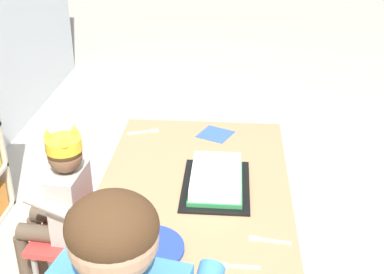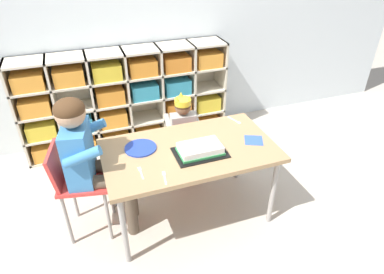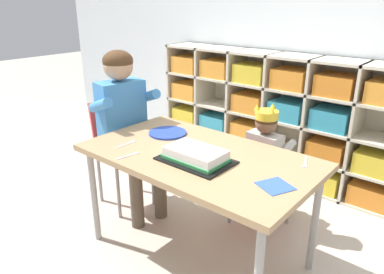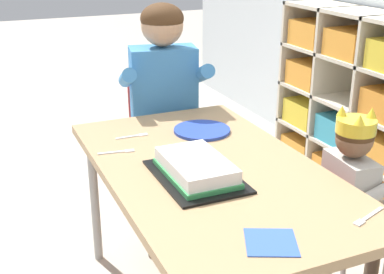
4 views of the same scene
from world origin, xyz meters
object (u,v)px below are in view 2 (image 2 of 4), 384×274
Objects in this scene: classroom_chair_adult_side at (77,180)px; fork_near_cake_tray at (235,121)px; birthday_cake_on_tray at (200,150)px; fork_beside_plate_stack at (141,172)px; activity_table at (190,154)px; paper_plate_stack at (141,148)px; classroom_chair_blue at (185,145)px; adult_helper_seated at (89,153)px; fork_by_napkin at (165,177)px; child_with_crown at (182,125)px.

fork_near_cake_tray is at bearing -72.49° from classroom_chair_adult_side.
birthday_cake_on_tray is 0.54m from fork_near_cake_tray.
fork_beside_plate_stack is 0.96m from fork_near_cake_tray.
classroom_chair_adult_side is at bearing -123.30° from fork_beside_plate_stack.
paper_plate_stack is (-0.33, 0.11, 0.06)m from activity_table.
paper_plate_stack is at bearing 160.74° from activity_table.
birthday_cake_on_tray is 2.62× the size of fork_near_cake_tray.
fork_beside_plate_stack is at bearing -102.05° from paper_plate_stack.
paper_plate_stack reaches higher than fork_near_cake_tray.
classroom_chair_blue is at bearing 36.01° from paper_plate_stack.
classroom_chair_blue is at bearing 75.57° from activity_table.
activity_table is 5.42× the size of paper_plate_stack.
adult_helper_seated reaches higher than birthday_cake_on_tray.
fork_near_cake_tray is (0.74, 0.51, 0.00)m from fork_by_napkin.
birthday_cake_on_tray is at bearing 88.26° from classroom_chair_blue.
fork_near_cake_tray is (0.37, -0.18, 0.27)m from classroom_chair_blue.
fork_near_cake_tray is at bearing 9.71° from paper_plate_stack.
adult_helper_seated is at bearing 78.27° from fork_near_cake_tray.
classroom_chair_adult_side is at bearing 171.58° from activity_table.
classroom_chair_adult_side is 0.24m from adult_helper_seated.
adult_helper_seated is (-0.68, 0.09, 0.10)m from activity_table.
classroom_chair_adult_side is (-0.91, -0.43, -0.03)m from child_with_crown.
paper_plate_stack is at bearing -78.91° from classroom_chair_adult_side.
classroom_chair_blue is at bearing 139.90° from fork_beside_plate_stack.
child_with_crown is at bearing 144.12° from fork_beside_plate_stack.
fork_near_cake_tray is at bearing 115.26° from fork_beside_plate_stack.
activity_table is 0.56m from child_with_crown.
classroom_chair_adult_side is 3.25× the size of paper_plate_stack.
activity_table is 0.81m from classroom_chair_adult_side.
adult_helper_seated is at bearing 34.43° from child_with_crown.
adult_helper_seated reaches higher than activity_table.
activity_table is 0.12m from birthday_cake_on_tray.
classroom_chair_blue is 0.61m from paper_plate_stack.
activity_table is at bearing 142.89° from fork_by_napkin.
adult_helper_seated is at bearing 166.60° from birthday_cake_on_tray.
activity_table is 8.85× the size of fork_near_cake_tray.
adult_helper_seated reaches higher than fork_beside_plate_stack.
fork_near_cake_tray is at bearing 132.73° from fork_by_napkin.
birthday_cake_on_tray reaches higher than paper_plate_stack.
activity_table is 0.36m from fork_by_napkin.
classroom_chair_adult_side is 2.03× the size of birthday_cake_on_tray.
fork_by_napkin is (-0.38, -0.80, 0.13)m from child_with_crown.
child_with_crown reaches higher than fork_beside_plate_stack.
birthday_cake_on_tray is at bearing -27.16° from paper_plate_stack.
classroom_chair_adult_side is at bearing -116.15° from fork_by_napkin.
paper_plate_stack is 1.70× the size of fork_by_napkin.
adult_helper_seated is at bearing -90.00° from classroom_chair_adult_side.
birthday_cake_on_tray is (0.05, -0.08, 0.08)m from activity_table.
classroom_chair_blue is 4.58× the size of fork_by_napkin.
classroom_chair_adult_side is 5.52× the size of fork_by_napkin.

